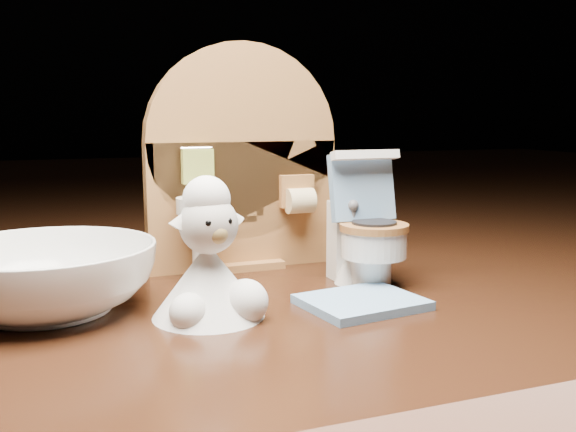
# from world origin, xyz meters

# --- Properties ---
(backdrop_panel) EXTENTS (0.13, 0.05, 0.15)m
(backdrop_panel) POSITION_xyz_m (-0.00, 0.06, 0.07)
(backdrop_panel) COLOR #9F6937
(backdrop_panel) RESTS_ON ground
(toy_toilet) EXTENTS (0.04, 0.05, 0.08)m
(toy_toilet) POSITION_xyz_m (0.06, -0.00, 0.03)
(toy_toilet) COLOR white
(toy_toilet) RESTS_ON ground
(bath_mat) EXTENTS (0.07, 0.06, 0.00)m
(bath_mat) POSITION_xyz_m (0.03, -0.05, 0.00)
(bath_mat) COLOR #6F99C3
(bath_mat) RESTS_ON ground
(toilet_brush) EXTENTS (0.02, 0.02, 0.05)m
(toilet_brush) POSITION_xyz_m (0.05, -0.00, 0.01)
(toilet_brush) COLOR white
(toilet_brush) RESTS_ON ground
(plush_lamb) EXTENTS (0.06, 0.06, 0.08)m
(plush_lamb) POSITION_xyz_m (-0.05, -0.04, 0.03)
(plush_lamb) COLOR white
(plush_lamb) RESTS_ON ground
(ceramic_bowl) EXTENTS (0.13, 0.13, 0.04)m
(ceramic_bowl) POSITION_xyz_m (-0.13, 0.00, 0.02)
(ceramic_bowl) COLOR white
(ceramic_bowl) RESTS_ON ground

